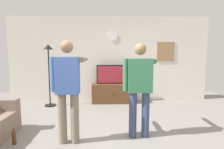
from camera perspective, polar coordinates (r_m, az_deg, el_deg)
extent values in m
plane|color=gray|center=(3.40, 0.14, -20.34)|extent=(8.40, 8.40, 0.00)
cube|color=silver|center=(5.98, -0.88, 4.80)|extent=(6.40, 0.10, 2.70)
cube|color=brown|center=(5.77, 0.29, -5.83)|extent=(1.29, 0.44, 0.59)
sphere|color=black|center=(5.53, 0.38, -6.05)|extent=(0.04, 0.04, 0.04)
cube|color=black|center=(5.72, 0.27, 0.05)|extent=(1.01, 0.06, 0.59)
cube|color=maroon|center=(5.69, 0.29, 0.01)|extent=(0.95, 0.01, 0.53)
cylinder|color=white|center=(5.95, 0.19, 11.78)|extent=(0.29, 0.03, 0.29)
cube|color=#997047|center=(6.23, 16.26, 6.89)|extent=(0.56, 0.04, 0.62)
cylinder|color=black|center=(5.78, -18.62, -9.04)|extent=(0.32, 0.32, 0.03)
cylinder|color=black|center=(5.62, -18.93, -0.91)|extent=(0.04, 0.04, 1.62)
cone|color=black|center=(5.58, -19.27, 8.09)|extent=(0.28, 0.28, 0.14)
cylinder|color=#7A6B56|center=(3.33, -15.14, -13.02)|extent=(0.14, 0.14, 0.87)
cylinder|color=#7A6B56|center=(3.29, -11.45, -13.17)|extent=(0.14, 0.14, 0.87)
cube|color=#3F60AD|center=(3.14, -13.67, -0.25)|extent=(0.39, 0.22, 0.61)
sphere|color=#8C6647|center=(3.12, -13.91, 8.38)|extent=(0.21, 0.21, 0.21)
cylinder|color=#3F60AD|center=(3.19, -17.85, 0.03)|extent=(0.09, 0.09, 0.58)
cylinder|color=#8C6647|center=(3.37, -8.81, 4.69)|extent=(0.09, 0.58, 0.09)
cube|color=white|center=(3.69, -8.22, 4.87)|extent=(0.04, 0.12, 0.04)
cylinder|color=#384266|center=(3.46, 6.47, -12.32)|extent=(0.14, 0.14, 0.85)
cylinder|color=#384266|center=(3.50, 10.37, -12.15)|extent=(0.14, 0.14, 0.85)
cube|color=#33724C|center=(3.31, 8.65, -0.30)|extent=(0.43, 0.22, 0.60)
sphere|color=#8C6647|center=(3.29, 8.79, 7.79)|extent=(0.21, 0.21, 0.21)
cylinder|color=#33724C|center=(3.27, 4.20, -0.13)|extent=(0.09, 0.09, 0.58)
cylinder|color=#33724C|center=(3.63, 11.91, 4.22)|extent=(0.09, 0.58, 0.09)
cube|color=white|center=(3.94, 10.80, 4.42)|extent=(0.04, 0.12, 0.04)
cylinder|color=#592D19|center=(3.68, -28.15, -16.94)|extent=(0.07, 0.07, 0.24)
cylinder|color=#4C2814|center=(3.63, -28.28, -14.72)|extent=(0.02, 0.02, 0.07)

